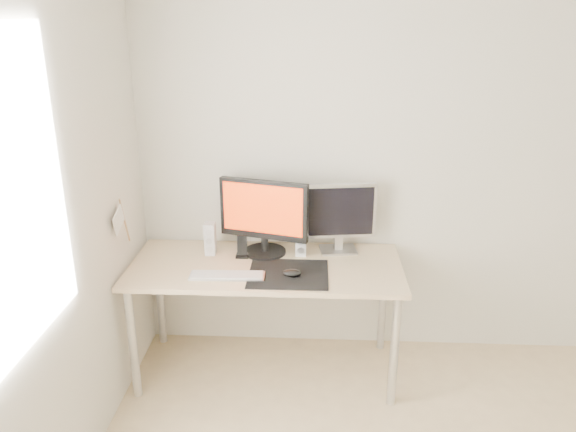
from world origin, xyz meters
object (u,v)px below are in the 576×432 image
object	(u,v)px
keyboard	(227,275)
phone_dock	(242,251)
speaker_right	(301,239)
main_monitor	(264,215)
speaker_left	(210,239)
desk	(266,276)
mouse	(292,273)
second_monitor	(339,214)

from	to	relation	value
keyboard	phone_dock	xyz separation A→B (m)	(0.05, 0.28, 0.03)
speaker_right	main_monitor	bearing A→B (deg)	177.98
speaker_left	desk	bearing A→B (deg)	-21.08
main_monitor	desk	bearing A→B (deg)	-82.20
keyboard	mouse	bearing A→B (deg)	3.47
second_monitor	main_monitor	bearing A→B (deg)	-172.27
main_monitor	speaker_left	distance (m)	0.36
speaker_right	keyboard	bearing A→B (deg)	-140.95
mouse	speaker_left	size ratio (longest dim) A/B	0.53
mouse	main_monitor	world-z (taller)	main_monitor
mouse	keyboard	xyz separation A→B (m)	(-0.36, -0.02, -0.01)
mouse	keyboard	bearing A→B (deg)	-176.53
second_monitor	speaker_right	xyz separation A→B (m)	(-0.23, -0.07, -0.14)
desk	second_monitor	world-z (taller)	second_monitor
speaker_right	keyboard	xyz separation A→B (m)	(-0.40, -0.33, -0.09)
main_monitor	phone_dock	size ratio (longest dim) A/B	3.97
desk	speaker_right	world-z (taller)	speaker_right
desk	second_monitor	distance (m)	0.58
desk	second_monitor	size ratio (longest dim) A/B	3.55
speaker_right	second_monitor	bearing A→B (deg)	16.81
speaker_left	keyboard	xyz separation A→B (m)	(0.15, -0.31, -0.09)
mouse	speaker_right	xyz separation A→B (m)	(0.04, 0.31, 0.08)
second_monitor	speaker_left	distance (m)	0.80
mouse	desk	bearing A→B (deg)	136.01
speaker_right	phone_dock	size ratio (longest dim) A/B	1.47
mouse	desk	size ratio (longest dim) A/B	0.07
keyboard	phone_dock	size ratio (longest dim) A/B	3.10
desk	phone_dock	bearing A→B (deg)	146.58
desk	main_monitor	world-z (taller)	main_monitor
speaker_left	phone_dock	world-z (taller)	speaker_left
mouse	speaker_left	world-z (taller)	speaker_left
main_monitor	second_monitor	size ratio (longest dim) A/B	1.20
mouse	desk	distance (m)	0.24
phone_dock	second_monitor	bearing A→B (deg)	11.77
second_monitor	desk	bearing A→B (deg)	-152.98
desk	second_monitor	bearing A→B (deg)	27.02
second_monitor	speaker_left	xyz separation A→B (m)	(-0.78, -0.09, -0.14)
main_monitor	second_monitor	xyz separation A→B (m)	(0.45, 0.06, -0.01)
desk	keyboard	xyz separation A→B (m)	(-0.20, -0.18, 0.09)
speaker_left	speaker_right	bearing A→B (deg)	1.69
phone_dock	keyboard	bearing A→B (deg)	-100.49
main_monitor	second_monitor	bearing A→B (deg)	7.73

